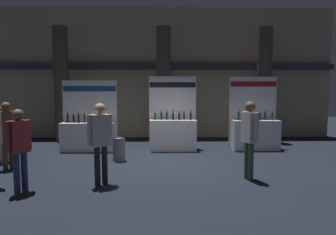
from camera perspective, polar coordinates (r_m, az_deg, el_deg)
The scene contains 11 objects.
ground_plane at distance 8.33m, azimuth -0.69°, elevation -8.90°, with size 28.83×28.83×0.00m, color black.
hall_colonnade at distance 12.71m, azimuth -0.90°, elevation 8.12°, with size 14.42×1.39×5.50m.
exhibitor_booth_0 at distance 10.38m, azimuth -15.06°, elevation -2.93°, with size 1.85×0.73×2.37m.
exhibitor_booth_1 at distance 10.13m, azimuth 0.94°, elevation -2.70°, with size 1.64×0.66×2.52m.
exhibitor_booth_2 at distance 10.65m, azimuth 16.33°, elevation -2.56°, with size 1.65×0.66×2.51m.
trash_bin at distance 8.73m, azimuth -9.42°, elevation -6.05°, with size 0.36×0.36×0.67m.
visitor_0 at distance 6.49m, azimuth -12.88°, elevation -3.49°, with size 0.49×0.42×1.77m.
visitor_3 at distance 6.96m, azimuth 15.42°, elevation -2.91°, with size 0.33×0.50×1.79m.
visitor_4 at distance 8.71m, azimuth -28.58°, elevation -1.98°, with size 0.41×0.44×1.74m.
visitor_6 at distance 9.58m, azimuth -29.25°, elevation -2.01°, with size 0.42×0.42×1.59m.
visitor_7 at distance 6.58m, azimuth -26.71°, elevation -4.50°, with size 0.38×0.45×1.67m.
Camera 1 is at (-0.08, -8.07, 2.04)m, focal length 31.68 mm.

